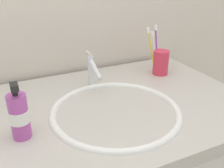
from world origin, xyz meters
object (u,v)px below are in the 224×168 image
Objects in this scene: faucet at (92,70)px; toothbrush_purple at (156,46)px; toothbrush_yellow at (151,48)px; toothbrush_white at (155,49)px; toothbrush_cup at (161,63)px; soap_dispenser at (19,116)px.

faucet is 0.68× the size of toothbrush_purple.
toothbrush_purple is 1.02× the size of toothbrush_yellow.
toothbrush_white is (-0.01, -0.00, -0.01)m from toothbrush_purple.
toothbrush_cup is 0.67m from soap_dispenser.
toothbrush_white is 0.02m from toothbrush_yellow.
toothbrush_yellow is at bearing -170.56° from toothbrush_white.
faucet is at bearing -174.05° from toothbrush_purple.
faucet is 0.29m from toothbrush_yellow.
toothbrush_yellow is at bearing 22.96° from soap_dispenser.
soap_dispenser is at bearing -157.48° from toothbrush_purple.
toothbrush_white is 1.07× the size of soap_dispenser.
toothbrush_yellow reaches higher than toothbrush_cup.
toothbrush_white is 0.67m from soap_dispenser.
toothbrush_yellow is at bearing -165.81° from toothbrush_purple.
toothbrush_yellow is (0.29, 0.03, 0.05)m from faucet.
toothbrush_cup is at bearing -0.02° from faucet.
toothbrush_purple is at bearing 22.65° from toothbrush_white.
toothbrush_yellow is at bearing 147.78° from toothbrush_cup.
toothbrush_cup is 0.07m from toothbrush_white.
toothbrush_white is at bearing 122.42° from toothbrush_cup.
faucet is at bearing 179.98° from toothbrush_cup.
faucet is at bearing -174.70° from toothbrush_white.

